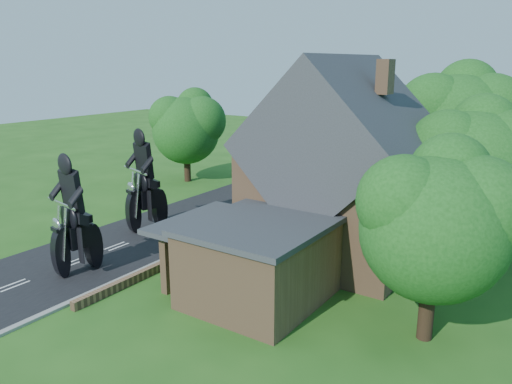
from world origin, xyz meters
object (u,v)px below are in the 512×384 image
Objects in this scene: annex at (257,260)px; motorcycle_lead at (78,255)px; garden_wall at (233,233)px; house at (341,173)px; motorcycle_follow at (147,215)px.

annex is 9.07m from motorcycle_lead.
house is (6.19, 1.00, 4.14)m from garden_wall.
motorcycle_lead reaches higher than garden_wall.
motorcycle_lead is (-9.28, -9.35, -3.46)m from house.
motorcycle_lead is 6.65m from motorcycle_follow.
house is 13.62m from motorcycle_lead.
annex is 11.27m from motorcycle_follow.
garden_wall is at bearing -170.83° from house.
house reaches higher than annex.
garden_wall is at bearing -99.95° from motorcycle_lead.
motorcycle_lead is at bearing -110.28° from garden_wall.
motorcycle_follow is at bearing -62.92° from motorcycle_lead.
garden_wall is 8.19m from annex.
garden_wall is 2.15× the size of house.
garden_wall is 5.43m from motorcycle_follow.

